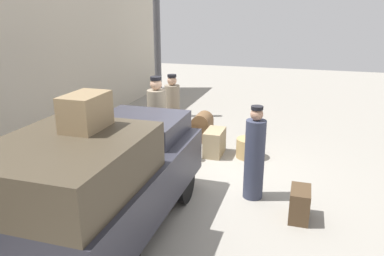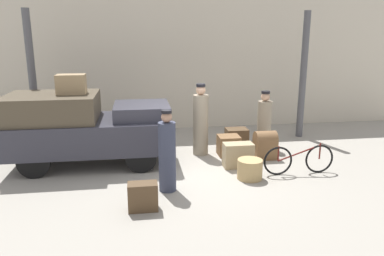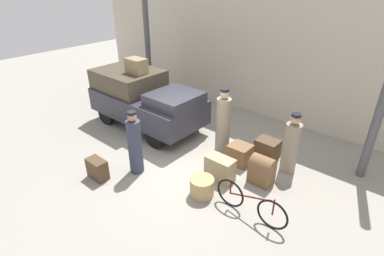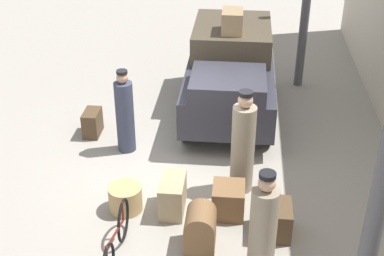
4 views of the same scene
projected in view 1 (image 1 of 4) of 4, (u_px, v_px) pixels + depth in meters
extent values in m
plane|color=gray|center=(199.00, 177.00, 7.47)|extent=(30.00, 30.00, 0.00)
cube|color=beige|center=(14.00, 56.00, 7.92)|extent=(16.00, 0.15, 4.50)
cylinder|color=#4C4C51|center=(158.00, 55.00, 11.12)|extent=(0.20, 0.20, 3.76)
cylinder|color=black|center=(100.00, 171.00, 6.88)|extent=(0.71, 0.12, 0.71)
cylinder|color=black|center=(186.00, 183.00, 6.43)|extent=(0.71, 0.12, 0.71)
cylinder|color=black|center=(5.00, 245.00, 4.74)|extent=(0.71, 0.12, 0.71)
cube|color=#2D2D38|center=(107.00, 185.00, 5.47)|extent=(3.79, 1.82, 0.74)
cube|color=#473D2D|center=(68.00, 165.00, 4.48)|extent=(2.08, 1.67, 0.62)
cube|color=#2D2D38|center=(141.00, 126.00, 6.42)|extent=(1.33, 1.42, 0.33)
torus|color=black|center=(254.00, 122.00, 9.93)|extent=(0.67, 0.04, 0.67)
torus|color=black|center=(248.00, 133.00, 9.03)|extent=(0.67, 0.04, 0.67)
cylinder|color=#591914|center=(251.00, 121.00, 9.43)|extent=(1.00, 0.04, 0.36)
cylinder|color=#591914|center=(248.00, 127.00, 8.98)|extent=(0.04, 0.04, 0.34)
cylinder|color=#591914|center=(254.00, 115.00, 9.88)|extent=(0.04, 0.04, 0.37)
cylinder|color=tan|center=(248.00, 148.00, 8.41)|extent=(0.55, 0.55, 0.44)
cylinder|color=gray|center=(157.00, 126.00, 8.04)|extent=(0.40, 0.40, 1.59)
sphere|color=tan|center=(156.00, 84.00, 7.76)|extent=(0.25, 0.25, 0.25)
cylinder|color=black|center=(156.00, 78.00, 7.73)|extent=(0.23, 0.23, 0.07)
cylinder|color=gray|center=(172.00, 110.00, 9.85)|extent=(0.39, 0.39, 1.32)
sphere|color=tan|center=(172.00, 81.00, 9.61)|extent=(0.24, 0.24, 0.24)
cylinder|color=black|center=(172.00, 76.00, 9.57)|extent=(0.23, 0.23, 0.07)
cylinder|color=#33384C|center=(254.00, 160.00, 6.48)|extent=(0.35, 0.35, 1.42)
sphere|color=tan|center=(257.00, 114.00, 6.23)|extent=(0.22, 0.22, 0.22)
cylinder|color=black|center=(257.00, 108.00, 6.20)|extent=(0.20, 0.20, 0.06)
cube|color=#4C3823|center=(300.00, 204.00, 5.93)|extent=(0.54, 0.31, 0.51)
cube|color=#4C3823|center=(155.00, 132.00, 9.39)|extent=(0.60, 0.48, 0.52)
cube|color=brown|center=(202.00, 131.00, 9.49)|extent=(0.54, 0.45, 0.49)
cylinder|color=brown|center=(202.00, 122.00, 9.41)|extent=(0.54, 0.45, 0.45)
cube|color=brown|center=(177.00, 140.00, 8.81)|extent=(0.55, 0.52, 0.52)
cube|color=#9E8966|center=(215.00, 142.00, 8.55)|extent=(0.71, 0.39, 0.58)
cube|color=#937A56|center=(86.00, 112.00, 4.75)|extent=(0.66, 0.43, 0.46)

